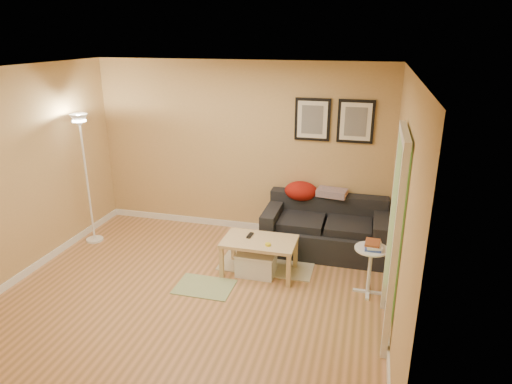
# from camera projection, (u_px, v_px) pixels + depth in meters

# --- Properties ---
(floor) EXTENTS (4.50, 4.50, 0.00)m
(floor) POSITION_uv_depth(u_px,v_px,m) (194.00, 293.00, 5.41)
(floor) COLOR tan
(floor) RESTS_ON ground
(ceiling) EXTENTS (4.50, 4.50, 0.00)m
(ceiling) POSITION_uv_depth(u_px,v_px,m) (182.00, 70.00, 4.54)
(ceiling) COLOR white
(ceiling) RESTS_ON wall_back
(wall_back) EXTENTS (4.50, 0.00, 4.50)m
(wall_back) POSITION_uv_depth(u_px,v_px,m) (240.00, 149.00, 6.80)
(wall_back) COLOR tan
(wall_back) RESTS_ON ground
(wall_front) EXTENTS (4.50, 0.00, 4.50)m
(wall_front) POSITION_uv_depth(u_px,v_px,m) (77.00, 283.00, 3.15)
(wall_front) COLOR tan
(wall_front) RESTS_ON ground
(wall_left) EXTENTS (0.00, 4.00, 4.00)m
(wall_left) POSITION_uv_depth(u_px,v_px,m) (18.00, 176.00, 5.52)
(wall_left) COLOR tan
(wall_left) RESTS_ON ground
(wall_right) EXTENTS (0.00, 4.00, 4.00)m
(wall_right) POSITION_uv_depth(u_px,v_px,m) (401.00, 210.00, 4.44)
(wall_right) COLOR tan
(wall_right) RESTS_ON ground
(baseboard_back) EXTENTS (4.50, 0.02, 0.10)m
(baseboard_back) POSITION_uv_depth(u_px,v_px,m) (241.00, 225.00, 7.21)
(baseboard_back) COLOR white
(baseboard_back) RESTS_ON ground
(baseboard_left) EXTENTS (0.02, 4.00, 0.10)m
(baseboard_left) POSITION_uv_depth(u_px,v_px,m) (35.00, 266.00, 5.93)
(baseboard_left) COLOR white
(baseboard_left) RESTS_ON ground
(baseboard_right) EXTENTS (0.02, 4.00, 0.10)m
(baseboard_right) POSITION_uv_depth(u_px,v_px,m) (387.00, 318.00, 4.86)
(baseboard_right) COLOR white
(baseboard_right) RESTS_ON ground
(sofa) EXTENTS (1.70, 0.90, 0.75)m
(sofa) POSITION_uv_depth(u_px,v_px,m) (325.00, 226.00, 6.35)
(sofa) COLOR black
(sofa) RESTS_ON ground
(red_throw) EXTENTS (0.48, 0.36, 0.28)m
(red_throw) POSITION_uv_depth(u_px,v_px,m) (301.00, 191.00, 6.58)
(red_throw) COLOR maroon
(red_throw) RESTS_ON sofa
(plaid_throw) EXTENTS (0.45, 0.32, 0.10)m
(plaid_throw) POSITION_uv_depth(u_px,v_px,m) (332.00, 193.00, 6.49)
(plaid_throw) COLOR tan
(plaid_throw) RESTS_ON sofa
(framed_print_left) EXTENTS (0.50, 0.04, 0.60)m
(framed_print_left) POSITION_uv_depth(u_px,v_px,m) (312.00, 119.00, 6.35)
(framed_print_left) COLOR black
(framed_print_left) RESTS_ON wall_back
(framed_print_right) EXTENTS (0.50, 0.04, 0.60)m
(framed_print_right) POSITION_uv_depth(u_px,v_px,m) (356.00, 121.00, 6.21)
(framed_print_right) COLOR black
(framed_print_right) RESTS_ON wall_back
(area_rug) EXTENTS (1.25, 0.85, 0.01)m
(area_rug) POSITION_uv_depth(u_px,v_px,m) (269.00, 260.00, 6.18)
(area_rug) COLOR beige
(area_rug) RESTS_ON ground
(green_runner) EXTENTS (0.70, 0.50, 0.01)m
(green_runner) POSITION_uv_depth(u_px,v_px,m) (204.00, 287.00, 5.54)
(green_runner) COLOR #668C4C
(green_runner) RESTS_ON ground
(coffee_table) EXTENTS (0.99, 0.66, 0.47)m
(coffee_table) POSITION_uv_depth(u_px,v_px,m) (259.00, 256.00, 5.80)
(coffee_table) COLOR #D3B380
(coffee_table) RESTS_ON ground
(remote_control) EXTENTS (0.06, 0.16, 0.02)m
(remote_control) POSITION_uv_depth(u_px,v_px,m) (250.00, 235.00, 5.83)
(remote_control) COLOR black
(remote_control) RESTS_ON coffee_table
(tape_roll) EXTENTS (0.07, 0.07, 0.03)m
(tape_roll) POSITION_uv_depth(u_px,v_px,m) (268.00, 245.00, 5.57)
(tape_roll) COLOR yellow
(tape_roll) RESTS_ON coffee_table
(storage_bin) EXTENTS (0.50, 0.37, 0.31)m
(storage_bin) POSITION_uv_depth(u_px,v_px,m) (256.00, 263.00, 5.80)
(storage_bin) COLOR white
(storage_bin) RESTS_ON ground
(side_table) EXTENTS (0.39, 0.39, 0.60)m
(side_table) POSITION_uv_depth(u_px,v_px,m) (369.00, 271.00, 5.32)
(side_table) COLOR white
(side_table) RESTS_ON ground
(book_stack) EXTENTS (0.22, 0.27, 0.08)m
(book_stack) POSITION_uv_depth(u_px,v_px,m) (373.00, 245.00, 5.21)
(book_stack) COLOR #364AA4
(book_stack) RESTS_ON side_table
(floor_lamp) EXTENTS (0.25, 0.25, 1.92)m
(floor_lamp) POSITION_uv_depth(u_px,v_px,m) (87.00, 183.00, 6.48)
(floor_lamp) COLOR white
(floor_lamp) RESTS_ON ground
(doorway) EXTENTS (0.12, 1.01, 2.13)m
(doorway) POSITION_uv_depth(u_px,v_px,m) (393.00, 242.00, 4.41)
(doorway) COLOR white
(doorway) RESTS_ON ground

